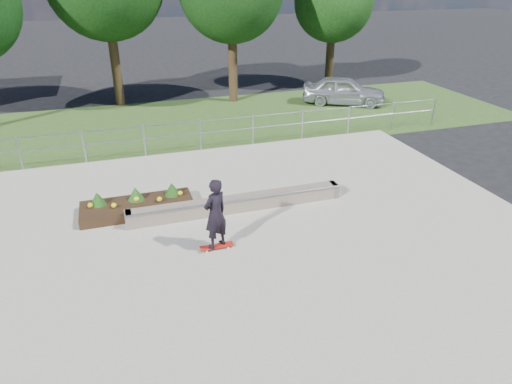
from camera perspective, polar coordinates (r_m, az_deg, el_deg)
ground at (r=10.52m, az=1.47°, el=-8.99°), size 120.00×120.00×0.00m
grass_verge at (r=20.25m, az=-8.86°, el=8.46°), size 30.00×8.00×0.02m
concrete_slab at (r=10.50m, az=1.47°, el=-8.86°), size 15.00×15.00×0.06m
fence at (r=16.73m, az=-6.99°, el=7.53°), size 20.06×0.06×1.20m
tree_far_right at (r=26.47m, az=9.69°, el=22.39°), size 4.20×4.20×6.60m
grind_ledge at (r=12.51m, az=-2.30°, el=-1.44°), size 6.00×0.44×0.43m
planter_bed at (r=12.90m, az=-14.63°, el=-1.54°), size 3.00×1.20×0.61m
skateboarder at (r=10.49m, az=-5.11°, el=-2.78°), size 0.80×0.66×1.81m
parked_car at (r=23.32m, az=10.93°, el=12.35°), size 4.26×3.31×1.36m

